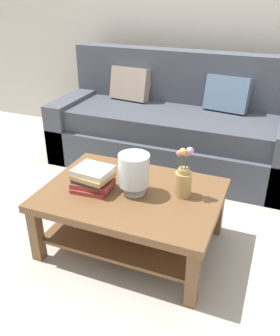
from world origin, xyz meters
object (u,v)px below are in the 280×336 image
at_px(glass_hurricane_vase, 134,171).
at_px(flower_pitcher, 183,179).
at_px(couch, 173,128).
at_px(book_stack_main, 93,179).
at_px(coffee_table, 132,207).

height_order(glass_hurricane_vase, flower_pitcher, flower_pitcher).
distance_m(couch, flower_pitcher, 1.37).
relative_size(book_stack_main, flower_pitcher, 0.81).
height_order(coffee_table, glass_hurricane_vase, glass_hurricane_vase).
xyz_separation_m(glass_hurricane_vase, flower_pitcher, (0.30, 0.08, -0.04)).
bearing_deg(couch, glass_hurricane_vase, -83.56).
distance_m(book_stack_main, flower_pitcher, 0.58).
xyz_separation_m(couch, glass_hurricane_vase, (0.15, -1.36, 0.22)).
relative_size(coffee_table, flower_pitcher, 3.39).
relative_size(book_stack_main, glass_hurricane_vase, 1.03).
bearing_deg(coffee_table, book_stack_main, -166.25).
bearing_deg(glass_hurricane_vase, flower_pitcher, 15.19).
height_order(coffee_table, book_stack_main, book_stack_main).
height_order(couch, book_stack_main, couch).
bearing_deg(coffee_table, glass_hurricane_vase, -3.32).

